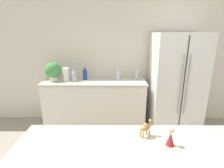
{
  "coord_description": "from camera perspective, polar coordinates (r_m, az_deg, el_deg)",
  "views": [
    {
      "loc": [
        0.01,
        -0.61,
        1.73
      ],
      "look_at": [
        0.0,
        1.43,
        1.12
      ],
      "focal_mm": 28.0,
      "sensor_mm": 36.0,
      "label": 1
    }
  ],
  "objects": [
    {
      "name": "back_counter",
      "position": [
        3.29,
        -5.47,
        -6.32
      ],
      "size": [
        1.81,
        0.63,
        0.9
      ],
      "color": "silver",
      "rests_on": "ground_plane"
    },
    {
      "name": "camel_figurine",
      "position": [
        1.41,
        10.96,
        -13.68
      ],
      "size": [
        0.11,
        0.09,
        0.14
      ],
      "color": "#A87F4C",
      "rests_on": "bar_counter"
    },
    {
      "name": "back_bottle_2",
      "position": [
        3.18,
        -8.82,
        3.52
      ],
      "size": [
        0.08,
        0.08,
        0.24
      ],
      "color": "navy",
      "rests_on": "back_counter"
    },
    {
      "name": "back_bottle_0",
      "position": [
        3.21,
        8.0,
        3.64
      ],
      "size": [
        0.08,
        0.08,
        0.24
      ],
      "color": "#B2B7BC",
      "rests_on": "back_counter"
    },
    {
      "name": "wise_man_figurine_blue",
      "position": [
        1.37,
        18.56,
        -16.32
      ],
      "size": [
        0.06,
        0.06,
        0.14
      ],
      "color": "maroon",
      "rests_on": "bar_counter"
    },
    {
      "name": "potted_plant",
      "position": [
        3.23,
        -18.69,
        4.09
      ],
      "size": [
        0.28,
        0.28,
        0.32
      ],
      "color": "silver",
      "rests_on": "back_counter"
    },
    {
      "name": "paper_towel_roll",
      "position": [
        3.16,
        -14.76,
        3.07
      ],
      "size": [
        0.11,
        0.11,
        0.23
      ],
      "color": "white",
      "rests_on": "back_counter"
    },
    {
      "name": "wall_back",
      "position": [
        3.37,
        0.08,
        8.88
      ],
      "size": [
        8.0,
        0.06,
        2.55
      ],
      "color": "silver",
      "rests_on": "ground_plane"
    },
    {
      "name": "back_bottle_3",
      "position": [
        3.11,
        1.84,
        3.6
      ],
      "size": [
        0.08,
        0.08,
        0.26
      ],
      "color": "#B2B7BC",
      "rests_on": "back_counter"
    },
    {
      "name": "refrigerator",
      "position": [
        3.24,
        19.87,
        0.08
      ],
      "size": [
        0.82,
        0.76,
        1.72
      ],
      "color": "white",
      "rests_on": "ground_plane"
    },
    {
      "name": "back_bottle_1",
      "position": [
        3.1,
        -12.29,
        2.87
      ],
      "size": [
        0.08,
        0.08,
        0.23
      ],
      "color": "#B2B7BC",
      "rests_on": "back_counter"
    }
  ]
}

